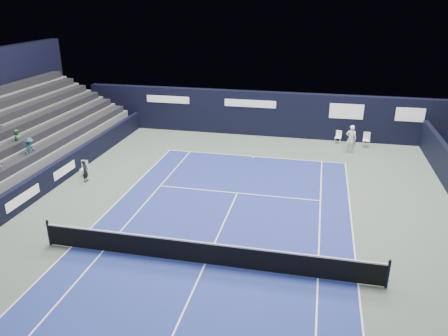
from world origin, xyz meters
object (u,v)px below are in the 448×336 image
(folding_chair_back_a, at_px, (338,136))
(folding_chair_back_b, at_px, (366,139))
(tennis_net, at_px, (205,253))
(tennis_player, at_px, (351,139))
(line_judge_chair, at_px, (85,167))

(folding_chair_back_a, relative_size, folding_chair_back_b, 0.88)
(tennis_net, relative_size, tennis_player, 7.27)
(folding_chair_back_a, height_order, tennis_player, tennis_player)
(folding_chair_back_b, distance_m, tennis_player, 1.74)
(folding_chair_back_b, xyz_separation_m, tennis_net, (-6.90, -15.36, -0.05))
(tennis_net, distance_m, tennis_player, 15.20)
(folding_chair_back_a, bearing_deg, line_judge_chair, -131.34)
(line_judge_chair, bearing_deg, tennis_player, 18.63)
(folding_chair_back_a, bearing_deg, tennis_net, -92.08)
(line_judge_chair, bearing_deg, folding_chair_back_a, 25.12)
(folding_chair_back_b, xyz_separation_m, line_judge_chair, (-15.57, -8.47, -0.07))
(folding_chair_back_b, relative_size, line_judge_chair, 1.13)
(folding_chair_back_a, distance_m, tennis_net, 16.57)
(folding_chair_back_a, xyz_separation_m, tennis_player, (0.70, -1.72, 0.40))
(tennis_player, bearing_deg, folding_chair_back_b, 50.88)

